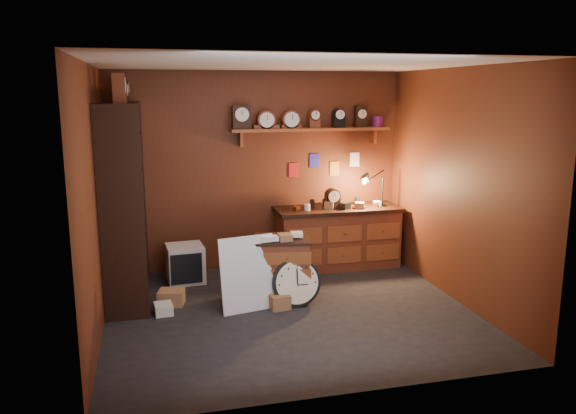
{
  "coord_description": "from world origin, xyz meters",
  "views": [
    {
      "loc": [
        -1.44,
        -5.74,
        2.42
      ],
      "look_at": [
        0.06,
        0.35,
        1.13
      ],
      "focal_mm": 35.0,
      "sensor_mm": 36.0,
      "label": 1
    }
  ],
  "objects_px": {
    "workbench": "(337,234)",
    "low_cabinet": "(282,265)",
    "big_round_clock": "(297,282)",
    "shelving_unit": "(121,194)"
  },
  "relations": [
    {
      "from": "big_round_clock",
      "to": "shelving_unit",
      "type": "bearing_deg",
      "value": 157.3
    },
    {
      "from": "shelving_unit",
      "to": "low_cabinet",
      "type": "bearing_deg",
      "value": -15.97
    },
    {
      "from": "low_cabinet",
      "to": "big_round_clock",
      "type": "distance_m",
      "value": 0.33
    },
    {
      "from": "workbench",
      "to": "big_round_clock",
      "type": "xyz_separation_m",
      "value": [
        -0.93,
        -1.29,
        -0.2
      ]
    },
    {
      "from": "low_cabinet",
      "to": "big_round_clock",
      "type": "bearing_deg",
      "value": -59.62
    },
    {
      "from": "workbench",
      "to": "low_cabinet",
      "type": "xyz_separation_m",
      "value": [
        -1.03,
        -1.01,
        -0.07
      ]
    },
    {
      "from": "shelving_unit",
      "to": "big_round_clock",
      "type": "relative_size",
      "value": 4.55
    },
    {
      "from": "workbench",
      "to": "low_cabinet",
      "type": "height_order",
      "value": "workbench"
    },
    {
      "from": "shelving_unit",
      "to": "big_round_clock",
      "type": "bearing_deg",
      "value": -22.7
    },
    {
      "from": "low_cabinet",
      "to": "big_round_clock",
      "type": "relative_size",
      "value": 1.47
    }
  ]
}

